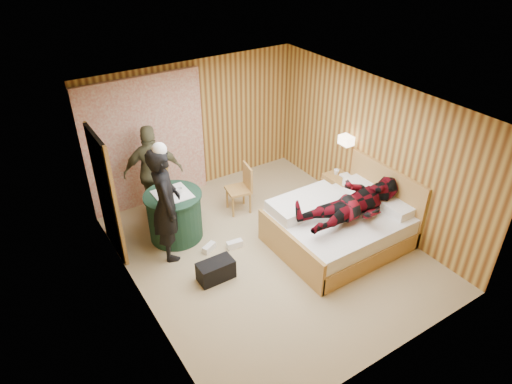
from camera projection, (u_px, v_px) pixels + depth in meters
floor at (268, 250)px, 7.43m from camera, size 4.20×5.00×0.01m
ceiling at (271, 105)px, 6.11m from camera, size 4.20×5.00×0.01m
wall_back at (195, 127)px, 8.55m from camera, size 4.20×0.02×2.50m
wall_left at (133, 230)px, 5.81m from camera, size 0.02×5.00×2.50m
wall_right at (372, 150)px, 7.73m from camera, size 0.02×5.00×2.50m
curtain at (146, 143)px, 8.07m from camera, size 2.20×0.08×2.40m
doorway at (106, 195)px, 6.94m from camera, size 0.06×0.90×2.05m
wall_lamp at (346, 140)px, 7.94m from camera, size 0.26×0.24×0.16m
bed at (340, 225)px, 7.46m from camera, size 2.09×1.65×1.13m
nightstand at (339, 190)px, 8.45m from camera, size 0.44×0.59×0.57m
round_table at (175, 215)px, 7.54m from camera, size 0.95×0.95×0.84m
chair_far at (158, 189)px, 8.01m from camera, size 0.54×0.54×0.93m
chair_near at (242, 185)px, 8.17m from camera, size 0.47×0.47×0.90m
duffel_bag at (216, 270)px, 6.79m from camera, size 0.55×0.29×0.31m
sneaker_left at (209, 248)px, 7.40m from camera, size 0.27×0.20×0.11m
sneaker_right at (235, 244)px, 7.47m from camera, size 0.28×0.14×0.12m
woman_standing at (166, 204)px, 6.87m from camera, size 0.63×0.79×1.89m
man_at_table at (153, 172)px, 7.87m from camera, size 1.09×0.74×1.72m
man_on_bed at (356, 197)px, 6.96m from camera, size 0.86×0.67×1.77m
book_lower at (343, 178)px, 8.26m from camera, size 0.17×0.23×0.02m
book_upper at (343, 177)px, 8.25m from camera, size 0.20×0.25×0.02m
cup_nightstand at (336, 172)px, 8.37m from camera, size 0.11×0.11×0.09m
cup_table at (179, 191)px, 7.30m from camera, size 0.14×0.14×0.10m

